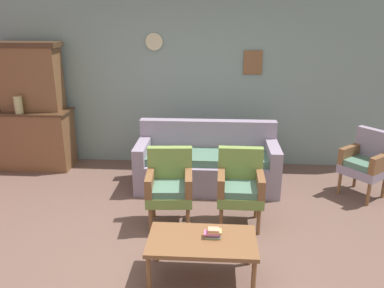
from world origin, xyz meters
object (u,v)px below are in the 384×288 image
(side_cabinet, at_px, (36,139))
(coffee_table, at_px, (202,243))
(armchair_by_doorway, at_px, (170,184))
(vase_on_cabinet, at_px, (18,105))
(floral_couch, at_px, (207,164))
(wingback_chair_by_fireplace, at_px, (367,161))
(armchair_row_middle, at_px, (240,184))
(book_stack_on_table, at_px, (213,233))

(side_cabinet, relative_size, coffee_table, 1.16)
(armchair_by_doorway, xyz_separation_m, coffee_table, (0.42, -1.00, -0.12))
(vase_on_cabinet, relative_size, armchair_by_doorway, 0.29)
(floral_couch, height_order, coffee_table, floral_couch)
(vase_on_cabinet, relative_size, wingback_chair_by_fireplace, 0.29)
(armchair_by_doorway, height_order, armchair_row_middle, same)
(side_cabinet, xyz_separation_m, coffee_table, (2.75, -2.63, -0.09))
(wingback_chair_by_fireplace, height_order, coffee_table, wingback_chair_by_fireplace)
(vase_on_cabinet, height_order, floral_couch, vase_on_cabinet)
(floral_couch, xyz_separation_m, armchair_row_middle, (0.41, -1.03, 0.17))
(side_cabinet, relative_size, book_stack_on_table, 7.22)
(vase_on_cabinet, distance_m, coffee_table, 3.83)
(armchair_row_middle, relative_size, wingback_chair_by_fireplace, 1.00)
(side_cabinet, relative_size, armchair_row_middle, 1.28)
(side_cabinet, relative_size, vase_on_cabinet, 4.49)
(floral_couch, relative_size, wingback_chair_by_fireplace, 2.19)
(floral_couch, relative_size, armchair_row_middle, 2.19)
(armchair_by_doorway, relative_size, armchair_row_middle, 1.00)
(floral_couch, xyz_separation_m, wingback_chair_by_fireplace, (2.14, -0.16, 0.17))
(wingback_chair_by_fireplace, relative_size, book_stack_on_table, 5.63)
(side_cabinet, xyz_separation_m, floral_couch, (2.73, -0.56, -0.14))
(floral_couch, distance_m, book_stack_on_table, 2.03)
(wingback_chair_by_fireplace, distance_m, book_stack_on_table, 2.75)
(side_cabinet, relative_size, armchair_by_doorway, 1.28)
(wingback_chair_by_fireplace, xyz_separation_m, coffee_table, (-2.13, -1.90, -0.12))
(floral_couch, bearing_deg, armchair_by_doorway, -110.72)
(floral_couch, height_order, wingback_chair_by_fireplace, same)
(floral_couch, distance_m, wingback_chair_by_fireplace, 2.15)
(side_cabinet, height_order, coffee_table, side_cabinet)
(floral_couch, distance_m, coffee_table, 2.07)
(floral_couch, bearing_deg, wingback_chair_by_fireplace, -4.39)
(floral_couch, xyz_separation_m, armchair_by_doorway, (-0.40, -1.07, 0.17))
(side_cabinet, height_order, vase_on_cabinet, vase_on_cabinet)
(armchair_row_middle, bearing_deg, vase_on_cabinet, 156.65)
(vase_on_cabinet, distance_m, armchair_row_middle, 3.59)
(vase_on_cabinet, bearing_deg, coffee_table, -40.55)
(coffee_table, distance_m, book_stack_on_table, 0.14)
(book_stack_on_table, bearing_deg, armchair_by_doorway, 118.55)
(coffee_table, bearing_deg, side_cabinet, 136.29)
(side_cabinet, bearing_deg, wingback_chair_by_fireplace, -8.41)
(floral_couch, bearing_deg, coffee_table, -89.67)
(armchair_by_doorway, distance_m, wingback_chair_by_fireplace, 2.70)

